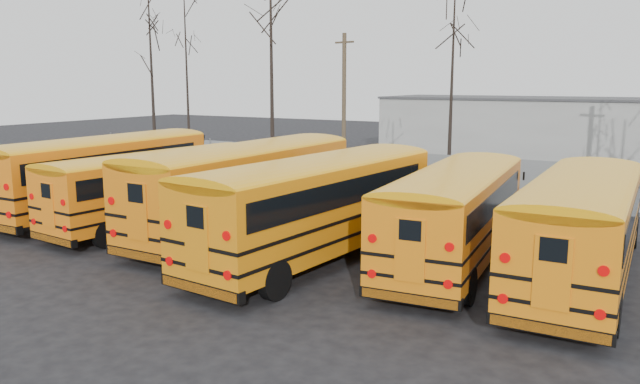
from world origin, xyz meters
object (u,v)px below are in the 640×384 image
Objects in this scene: bus_a at (107,167)px; bus_d at (321,199)px; bus_f at (582,219)px; utility_pole_left at (344,100)px; bus_c at (250,180)px; bus_e at (457,207)px; bus_b at (160,182)px.

bus_a is 1.00× the size of bus_d.
bus_f is 1.32× the size of utility_pole_left.
bus_c reaches higher than bus_e.
bus_f is at bearing 16.49° from bus_d.
utility_pole_left is at bearing 81.76° from bus_a.
bus_e is (14.42, 0.14, -0.16)m from bus_a.
bus_a reaches higher than bus_d.
bus_a is 17.80m from bus_f.
bus_c is 17.22m from utility_pole_left.
utility_pole_left is (-12.36, 16.22, 2.45)m from bus_e.
bus_d is at bearing -49.64° from utility_pole_left.
bus_e is at bearing -0.48° from bus_a.
bus_c is 1.44× the size of utility_pole_left.
bus_e is at bearing 176.05° from bus_f.
bus_f is (7.03, 1.40, -0.11)m from bus_d.
bus_b is 0.96× the size of bus_f.
bus_a is 10.86m from bus_d.
bus_b is at bearing -169.80° from bus_c.
bus_c is 1.09× the size of bus_f.
bus_a is at bearing 175.98° from bus_b.
bus_a is 1.08× the size of bus_e.
bus_c is 7.36m from bus_e.
bus_c is 10.73m from bus_f.
utility_pole_left reaches higher than bus_f.
bus_a reaches higher than bus_e.
bus_a is 0.98× the size of bus_c.
bus_c is at bearing -0.70° from bus_a.
bus_f is (10.73, -0.06, -0.16)m from bus_c.
bus_e is (3.66, 1.56, -0.15)m from bus_d.
bus_c reaches higher than bus_b.
bus_d is (7.30, -0.84, 0.20)m from bus_b.
utility_pole_left reaches higher than bus_c.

